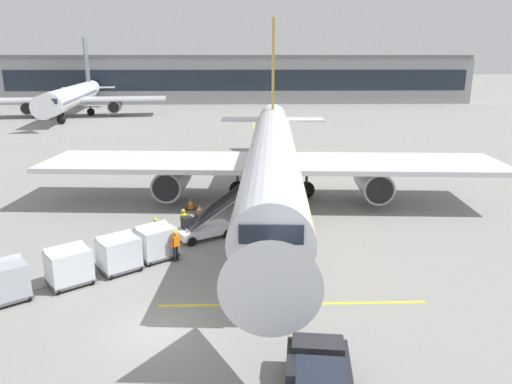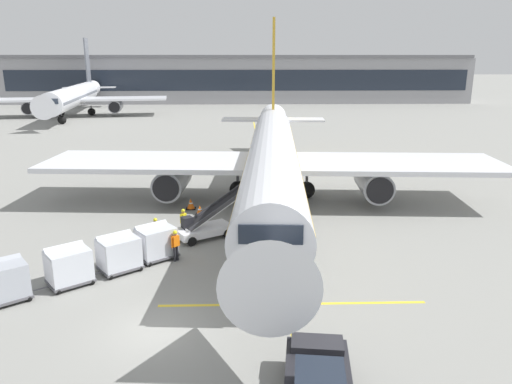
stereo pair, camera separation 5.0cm
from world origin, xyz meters
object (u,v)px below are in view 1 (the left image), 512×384
Objects in this scene: parked_airplane at (272,157)px; ground_crew_marshaller at (183,220)px; baggage_cart_second at (119,253)px; safety_cone_engine_keepout at (200,210)px; baggage_cart_fourth at (3,281)px; ground_crew_by_carts at (176,244)px; safety_cone_wingtip at (191,204)px; ground_crew_by_loader at (156,230)px; baggage_cart_third at (69,265)px; belt_loader at (207,223)px; distant_airplane at (73,97)px; baggage_cart_lead at (156,241)px.

ground_crew_marshaller is (-5.90, -7.32, -2.47)m from parked_airplane.
baggage_cart_second is 3.87× the size of safety_cone_engine_keepout.
baggage_cart_fourth is 8.31m from ground_crew_by_carts.
parked_airplane is 55.64× the size of safety_cone_wingtip.
ground_crew_marshaller is (1.40, 1.68, 0.00)m from ground_crew_by_loader.
parked_airplane is at bearing 52.23° from baggage_cart_third.
parked_airplane is 11.85m from ground_crew_by_loader.
ground_crew_marshaller reaches higher than safety_cone_wingtip.
ground_crew_by_carts is (4.79, 2.66, -0.00)m from baggage_cart_third.
belt_loader reaches higher than ground_crew_by_carts.
parked_airplane is 8.56× the size of belt_loader.
safety_cone_engine_keepout is (7.76, 12.15, -0.67)m from baggage_cart_fourth.
ground_crew_by_loader is (1.35, 3.27, -0.00)m from baggage_cart_second.
belt_loader is at bearing 47.90° from baggage_cart_second.
ground_crew_by_loader is (-2.88, -1.41, 0.11)m from belt_loader.
baggage_cart_third is at bearing -126.50° from ground_crew_marshaller.
baggage_cart_second is 1.00× the size of baggage_cart_fourth.
safety_cone_engine_keepout is (2.03, 5.79, -0.67)m from ground_crew_by_loader.
baggage_cart_fourth is at bearing -117.35° from safety_cone_wingtip.
belt_loader reaches higher than safety_cone_wingtip.
baggage_cart_fourth is 10.75m from ground_crew_marshaller.
baggage_cart_fourth reaches higher than safety_cone_wingtip.
belt_loader is at bearing -120.18° from parked_airplane.
belt_loader is 3.82m from ground_crew_by_carts.
safety_cone_wingtip is at bearing 62.65° from baggage_cart_fourth.
distant_airplane reaches higher than ground_crew_by_loader.
ground_crew_marshaller is at bearing -66.48° from distant_airplane.
belt_loader is 8.80m from baggage_cart_third.
safety_cone_wingtip is at bearing -64.63° from distant_airplane.
belt_loader is at bearing 26.06° from ground_crew_by_loader.
safety_cone_engine_keepout is at bearing -64.54° from distant_airplane.
belt_loader reaches higher than baggage_cart_third.
baggage_cart_lead is at bearing 162.37° from ground_crew_by_carts.
ground_crew_by_carts is 1.00× the size of ground_crew_marshaller.
ground_crew_by_loader is (-0.29, 1.76, -0.00)m from baggage_cart_lead.
ground_crew_by_carts and ground_crew_marshaller have the same top height.
ground_crew_by_loader is 7.30m from safety_cone_wingtip.
parked_airplane is at bearing 59.82° from belt_loader.
baggage_cart_second is 2.99m from ground_crew_by_carts.
distant_airplane is at bearing 111.62° from baggage_cart_lead.
ground_crew_by_carts is at bearing -112.58° from belt_loader.
safety_cone_wingtip is at bearing 83.77° from baggage_cart_lead.
parked_airplane is at bearing 31.41° from safety_cone_engine_keepout.
baggage_cart_lead is at bearing -129.23° from belt_loader.
safety_cone_engine_keepout is (-0.85, 4.38, -0.55)m from belt_loader.
baggage_cart_third is 2.84m from baggage_cart_fourth.
safety_cone_engine_keepout is (3.38, 9.06, -0.67)m from baggage_cart_second.
ground_crew_by_carts is (7.14, 4.24, -0.00)m from baggage_cart_fourth.
ground_crew_by_carts is at bearing -89.08° from safety_cone_wingtip.
safety_cone_engine_keepout is at bearing -148.59° from parked_airplane.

